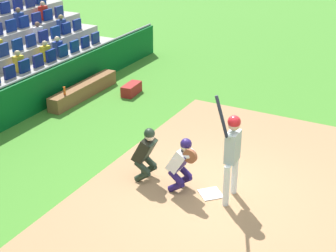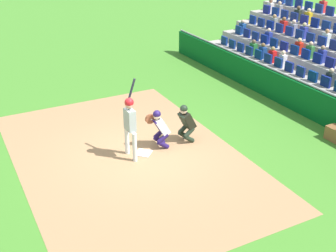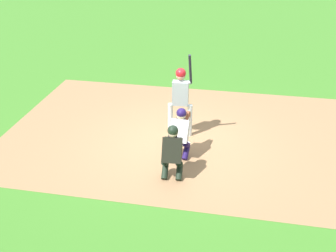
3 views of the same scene
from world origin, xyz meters
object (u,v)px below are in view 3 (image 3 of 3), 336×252
home_plate_marker (179,142)px  catcher_crouching (181,131)px  batter_at_plate (181,94)px  home_plate_umpire (172,150)px

home_plate_marker → catcher_crouching: catcher_crouching is taller
home_plate_marker → batter_at_plate: (-0.02, 0.41, 1.16)m
batter_at_plate → home_plate_marker: bearing=-87.4°
home_plate_marker → home_plate_umpire: bearing=-87.2°
home_plate_marker → home_plate_umpire: (0.07, -1.50, 0.68)m
catcher_crouching → home_plate_umpire: home_plate_umpire is taller
batter_at_plate → home_plate_umpire: 1.97m
home_plate_marker → catcher_crouching: (0.13, -0.61, 0.69)m
batter_at_plate → home_plate_umpire: (0.09, -1.91, -0.49)m
home_plate_marker → catcher_crouching: 0.93m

